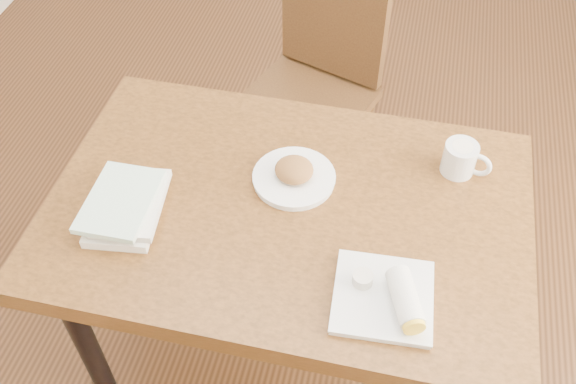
% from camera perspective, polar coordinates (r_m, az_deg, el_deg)
% --- Properties ---
extents(ground, '(4.00, 5.00, 0.01)m').
position_cam_1_polar(ground, '(2.24, 0.00, -13.93)').
color(ground, '#472814').
rests_on(ground, ground).
extents(table, '(1.21, 0.80, 0.75)m').
position_cam_1_polar(table, '(1.68, 0.00, -3.09)').
color(table, brown).
rests_on(table, ground).
extents(chair_far, '(0.54, 0.54, 0.95)m').
position_cam_1_polar(chair_far, '(2.33, 2.54, 10.35)').
color(chair_far, '#462D14').
rests_on(chair_far, ground).
extents(plate_scone, '(0.22, 0.22, 0.07)m').
position_cam_1_polar(plate_scone, '(1.65, 0.54, 1.52)').
color(plate_scone, white).
rests_on(plate_scone, table).
extents(coffee_mug, '(0.13, 0.09, 0.09)m').
position_cam_1_polar(coffee_mug, '(1.72, 15.14, 2.90)').
color(coffee_mug, white).
rests_on(coffee_mug, table).
extents(plate_burrito, '(0.23, 0.23, 0.07)m').
position_cam_1_polar(plate_burrito, '(1.44, 9.01, -9.25)').
color(plate_burrito, white).
rests_on(plate_burrito, table).
extents(book_stack, '(0.20, 0.26, 0.06)m').
position_cam_1_polar(book_stack, '(1.62, -14.19, -1.18)').
color(book_stack, white).
rests_on(book_stack, table).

